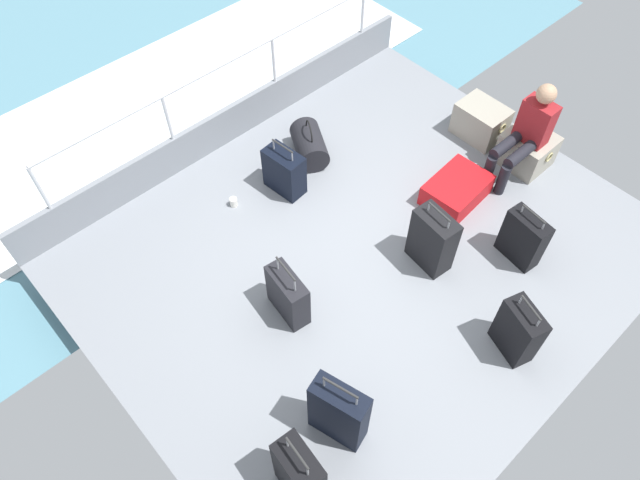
{
  "coord_description": "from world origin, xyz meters",
  "views": [
    {
      "loc": [
        2.17,
        -2.61,
        4.74
      ],
      "look_at": [
        -0.27,
        -0.36,
        0.25
      ],
      "focal_mm": 33.01,
      "sensor_mm": 36.0,
      "label": 1
    }
  ],
  "objects_px": {
    "cargo_crate_1": "(527,150)",
    "suitcase_2": "(339,412)",
    "suitcase_0": "(456,190)",
    "suitcase_3": "(299,474)",
    "suitcase_4": "(288,295)",
    "suitcase_1": "(284,172)",
    "cargo_crate_0": "(481,121)",
    "suitcase_7": "(432,240)",
    "duffel_bag": "(309,145)",
    "passenger_seated": "(527,132)",
    "suitcase_6": "(518,331)",
    "suitcase_5": "(523,238)",
    "paper_cup": "(234,202)"
  },
  "relations": [
    {
      "from": "cargo_crate_1",
      "to": "suitcase_2",
      "type": "height_order",
      "value": "suitcase_2"
    },
    {
      "from": "cargo_crate_1",
      "to": "suitcase_0",
      "type": "distance_m",
      "value": 0.98
    },
    {
      "from": "suitcase_3",
      "to": "suitcase_4",
      "type": "xyz_separation_m",
      "value": [
        -1.23,
        0.95,
        -0.09
      ]
    },
    {
      "from": "suitcase_1",
      "to": "suitcase_2",
      "type": "bearing_deg",
      "value": -31.4
    },
    {
      "from": "cargo_crate_0",
      "to": "suitcase_7",
      "type": "xyz_separation_m",
      "value": [
        0.78,
        -1.76,
        0.12
      ]
    },
    {
      "from": "suitcase_0",
      "to": "suitcase_4",
      "type": "bearing_deg",
      "value": -94.06
    },
    {
      "from": "suitcase_3",
      "to": "duffel_bag",
      "type": "relative_size",
      "value": 1.34
    },
    {
      "from": "suitcase_1",
      "to": "suitcase_4",
      "type": "relative_size",
      "value": 0.91
    },
    {
      "from": "passenger_seated",
      "to": "suitcase_6",
      "type": "bearing_deg",
      "value": -54.29
    },
    {
      "from": "suitcase_0",
      "to": "suitcase_3",
      "type": "relative_size",
      "value": 0.82
    },
    {
      "from": "suitcase_0",
      "to": "suitcase_5",
      "type": "xyz_separation_m",
      "value": [
        0.89,
        -0.14,
        0.16
      ]
    },
    {
      "from": "passenger_seated",
      "to": "paper_cup",
      "type": "height_order",
      "value": "passenger_seated"
    },
    {
      "from": "suitcase_0",
      "to": "suitcase_5",
      "type": "relative_size",
      "value": 1.08
    },
    {
      "from": "cargo_crate_0",
      "to": "duffel_bag",
      "type": "bearing_deg",
      "value": -122.55
    },
    {
      "from": "passenger_seated",
      "to": "suitcase_3",
      "type": "bearing_deg",
      "value": -76.95
    },
    {
      "from": "suitcase_6",
      "to": "paper_cup",
      "type": "distance_m",
      "value": 3.06
    },
    {
      "from": "suitcase_0",
      "to": "suitcase_6",
      "type": "height_order",
      "value": "suitcase_6"
    },
    {
      "from": "suitcase_4",
      "to": "suitcase_7",
      "type": "bearing_deg",
      "value": 70.16
    },
    {
      "from": "suitcase_3",
      "to": "suitcase_7",
      "type": "bearing_deg",
      "value": 107.77
    },
    {
      "from": "passenger_seated",
      "to": "suitcase_6",
      "type": "distance_m",
      "value": 2.2
    },
    {
      "from": "cargo_crate_0",
      "to": "paper_cup",
      "type": "height_order",
      "value": "cargo_crate_0"
    },
    {
      "from": "suitcase_1",
      "to": "suitcase_3",
      "type": "distance_m",
      "value": 3.06
    },
    {
      "from": "cargo_crate_1",
      "to": "duffel_bag",
      "type": "distance_m",
      "value": 2.37
    },
    {
      "from": "cargo_crate_1",
      "to": "passenger_seated",
      "type": "distance_m",
      "value": 0.42
    },
    {
      "from": "cargo_crate_0",
      "to": "paper_cup",
      "type": "bearing_deg",
      "value": -111.16
    },
    {
      "from": "suitcase_5",
      "to": "passenger_seated",
      "type": "bearing_deg",
      "value": 127.85
    },
    {
      "from": "suitcase_1",
      "to": "duffel_bag",
      "type": "bearing_deg",
      "value": 109.58
    },
    {
      "from": "cargo_crate_0",
      "to": "suitcase_4",
      "type": "xyz_separation_m",
      "value": [
        0.29,
        -3.12,
        0.06
      ]
    },
    {
      "from": "cargo_crate_0",
      "to": "suitcase_4",
      "type": "distance_m",
      "value": 3.14
    },
    {
      "from": "suitcase_3",
      "to": "suitcase_5",
      "type": "xyz_separation_m",
      "value": [
        -0.19,
        2.99,
        -0.07
      ]
    },
    {
      "from": "cargo_crate_1",
      "to": "paper_cup",
      "type": "bearing_deg",
      "value": -121.33
    },
    {
      "from": "cargo_crate_0",
      "to": "suitcase_2",
      "type": "relative_size",
      "value": 0.68
    },
    {
      "from": "suitcase_2",
      "to": "suitcase_6",
      "type": "height_order",
      "value": "suitcase_2"
    },
    {
      "from": "suitcase_7",
      "to": "suitcase_6",
      "type": "bearing_deg",
      "value": -8.83
    },
    {
      "from": "passenger_seated",
      "to": "suitcase_0",
      "type": "bearing_deg",
      "value": -102.37
    },
    {
      "from": "suitcase_2",
      "to": "suitcase_4",
      "type": "height_order",
      "value": "suitcase_2"
    },
    {
      "from": "cargo_crate_0",
      "to": "suitcase_0",
      "type": "bearing_deg",
      "value": -64.85
    },
    {
      "from": "suitcase_4",
      "to": "cargo_crate_0",
      "type": "bearing_deg",
      "value": 95.29
    },
    {
      "from": "cargo_crate_0",
      "to": "suitcase_6",
      "type": "bearing_deg",
      "value": -45.66
    },
    {
      "from": "suitcase_2",
      "to": "suitcase_7",
      "type": "xyz_separation_m",
      "value": [
        -0.61,
        1.79,
        -0.03
      ]
    },
    {
      "from": "suitcase_4",
      "to": "suitcase_7",
      "type": "height_order",
      "value": "suitcase_7"
    },
    {
      "from": "paper_cup",
      "to": "cargo_crate_0",
      "type": "bearing_deg",
      "value": 68.84
    },
    {
      "from": "suitcase_5",
      "to": "suitcase_7",
      "type": "distance_m",
      "value": 0.87
    },
    {
      "from": "paper_cup",
      "to": "suitcase_5",
      "type": "bearing_deg",
      "value": 34.54
    },
    {
      "from": "suitcase_6",
      "to": "suitcase_7",
      "type": "relative_size",
      "value": 0.92
    },
    {
      "from": "suitcase_3",
      "to": "suitcase_4",
      "type": "height_order",
      "value": "suitcase_3"
    },
    {
      "from": "suitcase_0",
      "to": "suitcase_7",
      "type": "xyz_separation_m",
      "value": [
        0.34,
        -0.82,
        0.2
      ]
    },
    {
      "from": "passenger_seated",
      "to": "suitcase_0",
      "type": "relative_size",
      "value": 1.53
    },
    {
      "from": "duffel_bag",
      "to": "suitcase_6",
      "type": "bearing_deg",
      "value": -5.36
    },
    {
      "from": "suitcase_4",
      "to": "suitcase_6",
      "type": "xyz_separation_m",
      "value": [
        1.6,
        1.19,
        0.03
      ]
    }
  ]
}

